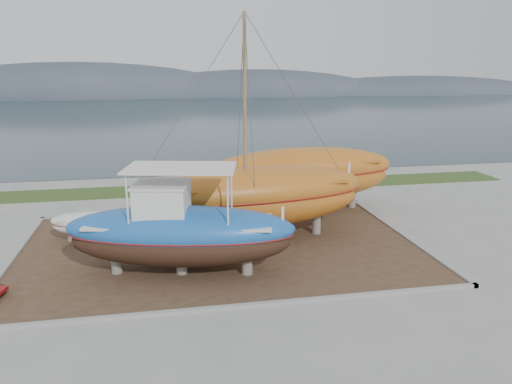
{
  "coord_description": "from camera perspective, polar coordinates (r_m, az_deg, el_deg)",
  "views": [
    {
      "loc": [
        -2.49,
        -17.84,
        8.31
      ],
      "look_at": [
        1.7,
        4.0,
        2.6
      ],
      "focal_mm": 35.0,
      "sensor_mm": 36.0,
      "label": 1
    }
  ],
  "objects": [
    {
      "name": "orange_sailboat",
      "position": [
        23.03,
        0.06,
        6.86
      ],
      "size": [
        11.27,
        4.58,
        10.46
      ],
      "primitive_type": null,
      "rotation": [
        0.0,
        0.0,
        0.13
      ],
      "color": "#A95D1A",
      "rests_on": "dirt_patch"
    },
    {
      "name": "white_dinghy",
      "position": [
        25.1,
        -17.55,
        -3.84
      ],
      "size": [
        4.82,
        2.63,
        1.37
      ],
      "primitive_type": null,
      "rotation": [
        0.0,
        0.0,
        -0.21
      ],
      "color": "silver",
      "rests_on": "dirt_patch"
    },
    {
      "name": "ground",
      "position": [
        19.84,
        -2.7,
        -10.38
      ],
      "size": [
        140.0,
        140.0,
        0.0
      ],
      "primitive_type": "plane",
      "color": "gray",
      "rests_on": "ground"
    },
    {
      "name": "blue_caique",
      "position": [
        20.02,
        -8.68,
        -3.33
      ],
      "size": [
        9.6,
        4.72,
        4.42
      ],
      "primitive_type": null,
      "rotation": [
        0.0,
        0.0,
        -0.21
      ],
      "color": "#1C5BAE",
      "rests_on": "dirt_patch"
    },
    {
      "name": "sea",
      "position": [
        88.27,
        -9.3,
        8.8
      ],
      "size": [
        260.0,
        100.0,
        0.04
      ],
      "primitive_type": null,
      "color": "#1A2D35",
      "rests_on": "ground"
    },
    {
      "name": "curb_frame",
      "position": [
        23.48,
        -4.11,
        -6.18
      ],
      "size": [
        18.6,
        12.6,
        0.15
      ],
      "primitive_type": null,
      "color": "gray",
      "rests_on": "ground"
    },
    {
      "name": "grass_strip",
      "position": [
        34.44,
        -6.4,
        0.41
      ],
      "size": [
        44.0,
        3.0,
        0.08
      ],
      "primitive_type": "cube",
      "color": "#284219",
      "rests_on": "ground"
    },
    {
      "name": "dirt_patch",
      "position": [
        23.49,
        -4.11,
        -6.28
      ],
      "size": [
        18.0,
        12.0,
        0.06
      ],
      "primitive_type": "cube",
      "color": "#422D1E",
      "rests_on": "ground"
    },
    {
      "name": "orange_bare_hull",
      "position": [
        28.61,
        5.3,
        1.29
      ],
      "size": [
        11.17,
        4.06,
        3.59
      ],
      "primitive_type": null,
      "rotation": [
        0.0,
        0.0,
        0.07
      ],
      "color": "#A95D1A",
      "rests_on": "dirt_patch"
    },
    {
      "name": "mountain_ridge",
      "position": [
        143.11,
        -10.02,
        10.84
      ],
      "size": [
        200.0,
        36.0,
        20.0
      ],
      "primitive_type": null,
      "color": "#333D49",
      "rests_on": "ground"
    }
  ]
}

